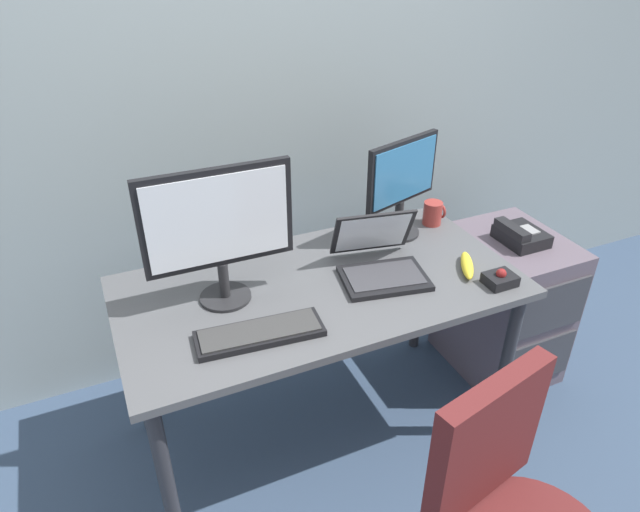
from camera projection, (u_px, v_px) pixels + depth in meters
name	position (u px, v px, depth m)	size (l,w,h in m)	color
ground_plane	(320.00, 428.00, 2.47)	(8.00, 8.00, 0.00)	#364862
back_wall	(248.00, 62.00, 2.31)	(6.00, 0.10, 2.80)	#92A0A3
desk	(320.00, 303.00, 2.12)	(1.46, 0.75, 0.76)	#515255
file_cabinet	(504.00, 304.00, 2.66)	(0.42, 0.53, 0.69)	#5E525E
desk_phone	(520.00, 235.00, 2.45)	(0.17, 0.20, 0.09)	black
monitor_main	(218.00, 226.00, 1.85)	(0.51, 0.18, 0.49)	#262628
monitor_side	(402.00, 181.00, 2.28)	(0.37, 0.18, 0.41)	#262628
keyboard	(260.00, 333.00, 1.82)	(0.42, 0.17, 0.03)	black
laptop	(380.00, 261.00, 2.12)	(0.36, 0.37, 0.22)	black
trackball_mouse	(500.00, 279.00, 2.07)	(0.11, 0.09, 0.07)	black
coffee_mug	(433.00, 213.00, 2.46)	(0.09, 0.08, 0.10)	#A33630
banana	(467.00, 265.00, 2.15)	(0.19, 0.04, 0.04)	yellow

